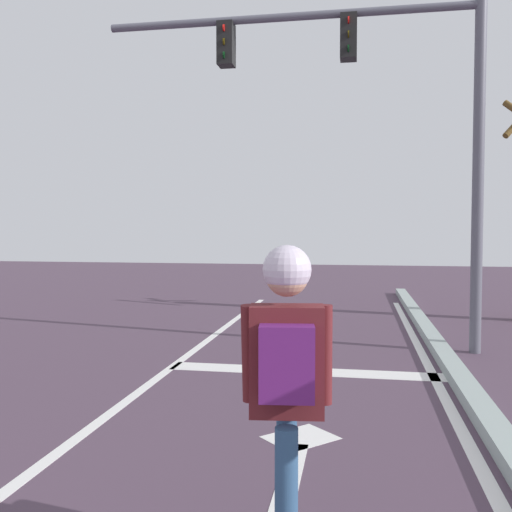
{
  "coord_description": "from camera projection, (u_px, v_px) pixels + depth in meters",
  "views": [
    {
      "loc": [
        2.1,
        2.08,
        1.79
      ],
      "look_at": [
        1.18,
        7.22,
        1.54
      ],
      "focal_mm": 39.85,
      "sensor_mm": 36.0,
      "label": 1
    }
  ],
  "objects": [
    {
      "name": "stop_bar",
      "position": [
        305.0,
        371.0,
        7.1
      ],
      "size": [
        3.42,
        0.4,
        0.01
      ],
      "primitive_type": "cube",
      "color": "silver",
      "rests_on": "ground"
    },
    {
      "name": "lane_line_curbside",
      "position": [
        496.0,
        497.0,
        3.78
      ],
      "size": [
        0.12,
        20.0,
        0.01
      ],
      "primitive_type": "cube",
      "color": "silver",
      "rests_on": "ground"
    },
    {
      "name": "skater",
      "position": [
        287.0,
        367.0,
        2.8
      ],
      "size": [
        0.45,
        0.61,
        1.63
      ],
      "color": "#2D4E73",
      "rests_on": "skateboard"
    },
    {
      "name": "traffic_signal_mast",
      "position": [
        370.0,
        90.0,
        8.25
      ],
      "size": [
        5.57,
        0.34,
        5.29
      ],
      "color": "#565763",
      "rests_on": "ground"
    },
    {
      "name": "lane_line_center",
      "position": [
        46.0,
        462.0,
        4.35
      ],
      "size": [
        0.12,
        20.0,
        0.01
      ],
      "primitive_type": "cube",
      "color": "silver",
      "rests_on": "ground"
    },
    {
      "name": "lane_arrow_stem",
      "position": [
        289.0,
        481.0,
        4.02
      ],
      "size": [
        0.16,
        1.4,
        0.01
      ],
      "primitive_type": "cube",
      "color": "silver",
      "rests_on": "ground"
    },
    {
      "name": "lane_arrow_head",
      "position": [
        301.0,
        437.0,
        4.85
      ],
      "size": [
        0.71,
        0.71,
        0.01
      ],
      "primitive_type": "cube",
      "rotation": [
        0.0,
        0.0,
        0.79
      ],
      "color": "silver",
      "rests_on": "ground"
    }
  ]
}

